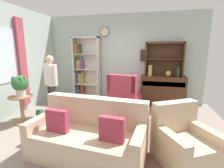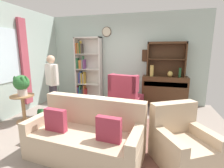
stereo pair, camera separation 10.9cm
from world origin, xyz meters
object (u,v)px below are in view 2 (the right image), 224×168
object	(u,v)px
bookshelf	(86,71)
coffee_table	(116,114)
vase_tall	(152,71)
potted_plant_large	(22,84)
person_reading	(52,81)
book_stack	(117,111)
armchair_floral	(182,145)
plant_stand	(23,106)
sideboard_hutch	(166,54)
bottle_wine	(180,73)
sideboard	(164,90)
vase_round	(170,74)
potted_plant_small	(41,113)
couch_floral	(87,136)
wingback_chair	(125,98)

from	to	relation	value
bookshelf	coffee_table	xyz separation A→B (m)	(1.53, -1.97, -0.64)
vase_tall	potted_plant_large	xyz separation A→B (m)	(-2.79, -2.03, -0.15)
coffee_table	potted_plant_large	bearing A→B (deg)	-174.13
person_reading	book_stack	distance (m)	1.87
armchair_floral	plant_stand	bearing A→B (deg)	170.17
sideboard_hutch	bottle_wine	size ratio (longest dim) A/B	4.03
book_stack	bottle_wine	bearing A→B (deg)	52.88
vase_tall	potted_plant_large	distance (m)	3.45
sideboard	sideboard_hutch	size ratio (longest dim) A/B	1.18
armchair_floral	book_stack	distance (m)	1.40
sideboard_hutch	coffee_table	bearing A→B (deg)	-117.37
bookshelf	sideboard	xyz separation A→B (m)	(2.57, -0.08, -0.48)
sideboard	sideboard_hutch	distance (m)	1.06
bookshelf	coffee_table	size ratio (longest dim) A/B	2.62
vase_round	plant_stand	size ratio (longest dim) A/B	0.26
coffee_table	potted_plant_small	bearing A→B (deg)	178.75
bookshelf	vase_round	xyz separation A→B (m)	(2.70, -0.15, 0.01)
vase_tall	book_stack	world-z (taller)	vase_tall
couch_floral	wingback_chair	size ratio (longest dim) A/B	1.78
potted_plant_small	book_stack	xyz separation A→B (m)	(1.94, -0.09, 0.29)
coffee_table	book_stack	bearing A→B (deg)	-60.15
bottle_wine	bookshelf	bearing A→B (deg)	176.65
vase_tall	person_reading	world-z (taller)	person_reading
bottle_wine	armchair_floral	world-z (taller)	bottle_wine
vase_tall	potted_plant_small	distance (m)	3.24
sideboard_hutch	bottle_wine	xyz separation A→B (m)	(0.39, -0.20, -0.50)
wingback_chair	sideboard_hutch	bearing A→B (deg)	38.80
couch_floral	sideboard	bearing A→B (deg)	65.81
couch_floral	book_stack	world-z (taller)	couch_floral
bottle_wine	book_stack	xyz separation A→B (m)	(-1.40, -1.84, -0.61)
vase_tall	armchair_floral	distance (m)	2.77
sideboard	potted_plant_small	xyz separation A→B (m)	(-2.94, -1.84, -0.35)
armchair_floral	potted_plant_small	size ratio (longest dim) A/B	3.99
coffee_table	plant_stand	bearing A→B (deg)	-174.98
bookshelf	potted_plant_small	distance (m)	2.14
vase_tall	wingback_chair	world-z (taller)	vase_tall
bottle_wine	potted_plant_large	distance (m)	4.10
plant_stand	person_reading	xyz separation A→B (m)	(0.46, 0.53, 0.50)
bookshelf	sideboard_hutch	size ratio (longest dim) A/B	1.91
potted_plant_small	vase_tall	bearing A→B (deg)	34.62
wingback_chair	plant_stand	size ratio (longest dim) A/B	1.60
bottle_wine	plant_stand	distance (m)	4.18
couch_floral	potted_plant_small	distance (m)	1.95
armchair_floral	coffee_table	bearing A→B (deg)	147.12
vase_tall	bookshelf	bearing A→B (deg)	175.69
bookshelf	coffee_table	bearing A→B (deg)	-52.08
vase_tall	sideboard_hutch	bearing A→B (deg)	25.89
vase_tall	bottle_wine	size ratio (longest dim) A/B	1.19
sideboard_hutch	armchair_floral	world-z (taller)	sideboard_hutch
vase_round	potted_plant_small	xyz separation A→B (m)	(-3.07, -1.78, -0.85)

